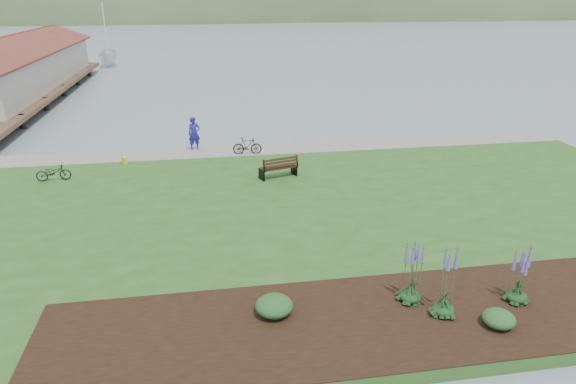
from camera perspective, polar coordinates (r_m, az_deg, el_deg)
name	(u,v)px	position (r m, az deg, el deg)	size (l,w,h in m)	color
ground	(302,200)	(23.27, 1.61, -0.91)	(600.00, 600.00, 0.00)	slate
lawn	(312,214)	(21.39, 2.64, -2.42)	(34.00, 20.00, 0.40)	#26541D
shoreline_path	(279,149)	(29.55, -0.96, 4.85)	(34.00, 2.20, 0.03)	gray
garden_bed	(472,309)	(15.83, 19.78, -12.10)	(24.00, 4.40, 0.04)	black
far_hillside	(266,18)	(192.84, -2.46, 18.73)	(580.00, 80.00, 38.00)	#3B5831
pier_pavilion	(16,68)	(51.50, -27.99, 12.07)	(8.00, 36.00, 5.40)	#4C3826
park_bench	(279,167)	(24.70, -1.01, 2.80)	(1.93, 1.22, 1.12)	black
person	(194,131)	(29.54, -10.40, 6.71)	(0.81, 0.56, 2.23)	navy
bicycle_a	(53,172)	(26.81, -24.62, 1.99)	(1.58, 0.55, 0.82)	black
bicycle_b	(247,146)	(28.50, -4.55, 5.13)	(1.59, 0.46, 0.96)	black
sailboat	(110,66)	(70.43, -19.20, 13.04)	(9.14, 9.30, 24.09)	silver
pannier	(125,160)	(28.24, -17.70, 3.36)	(0.20, 0.32, 0.34)	gold
echium_0	(446,286)	(14.82, 17.19, -9.92)	(0.62, 0.62, 2.38)	#133516
echium_1	(520,276)	(16.20, 24.41, -8.51)	(0.62, 0.62, 1.96)	#133516
echium_4	(413,271)	(15.13, 13.70, -8.51)	(0.62, 0.62, 2.31)	#133516
shrub_0	(274,306)	(14.55, -1.55, -12.53)	(1.06, 1.06, 0.53)	#1E4C21
shrub_1	(499,319)	(15.22, 22.38, -12.89)	(0.87, 0.87, 0.44)	#1E4C21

